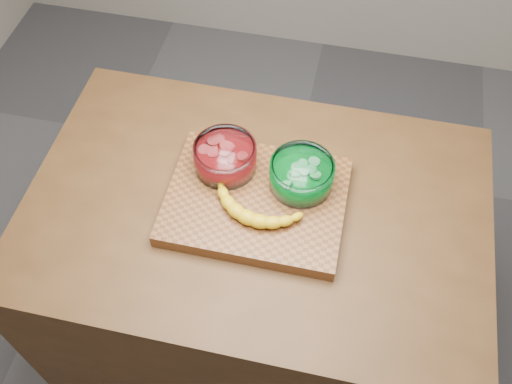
# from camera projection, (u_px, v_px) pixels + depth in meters

# --- Properties ---
(ground) EXTENTS (3.50, 3.50, 0.00)m
(ground) POSITION_uv_depth(u_px,v_px,m) (256.00, 336.00, 2.20)
(ground) COLOR #505154
(ground) RESTS_ON ground
(counter) EXTENTS (1.20, 0.80, 0.90)m
(counter) POSITION_uv_depth(u_px,v_px,m) (256.00, 284.00, 1.84)
(counter) COLOR #4C2F17
(counter) RESTS_ON ground
(cutting_board) EXTENTS (0.45, 0.35, 0.04)m
(cutting_board) POSITION_uv_depth(u_px,v_px,m) (256.00, 201.00, 1.46)
(cutting_board) COLOR brown
(cutting_board) RESTS_ON counter
(bowl_red) EXTENTS (0.16, 0.16, 0.08)m
(bowl_red) POSITION_uv_depth(u_px,v_px,m) (225.00, 157.00, 1.47)
(bowl_red) COLOR white
(bowl_red) RESTS_ON cutting_board
(bowl_green) EXTENTS (0.16, 0.16, 0.08)m
(bowl_green) POSITION_uv_depth(u_px,v_px,m) (301.00, 175.00, 1.43)
(bowl_green) COLOR white
(bowl_green) RESTS_ON cutting_board
(banana) EXTENTS (0.27, 0.15, 0.04)m
(banana) POSITION_uv_depth(u_px,v_px,m) (257.00, 205.00, 1.40)
(banana) COLOR gold
(banana) RESTS_ON cutting_board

